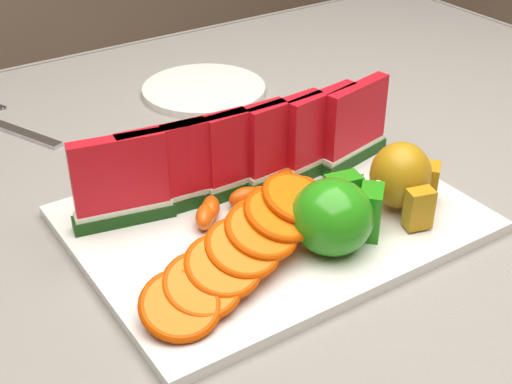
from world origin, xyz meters
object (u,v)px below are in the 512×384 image
(platter, at_px, (272,219))
(apple_cluster, at_px, (336,215))
(fork, at_px, (11,127))
(side_plate, at_px, (204,90))
(pear_cluster, at_px, (403,178))

(platter, bearing_deg, apple_cluster, -72.65)
(apple_cluster, relative_size, fork, 0.62)
(apple_cluster, height_order, side_plate, apple_cluster)
(apple_cluster, bearing_deg, side_plate, 78.22)
(apple_cluster, relative_size, pear_cluster, 1.35)
(pear_cluster, height_order, side_plate, pear_cluster)
(platter, bearing_deg, side_plate, 71.98)
(pear_cluster, height_order, fork, pear_cluster)
(fork, bearing_deg, side_plate, -8.30)
(apple_cluster, height_order, pear_cluster, pear_cluster)
(side_plate, bearing_deg, pear_cluster, -88.40)
(pear_cluster, xyz_separation_m, fork, (-0.28, 0.44, -0.05))
(pear_cluster, bearing_deg, apple_cluster, -174.02)
(platter, distance_m, side_plate, 0.35)
(platter, height_order, fork, platter)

